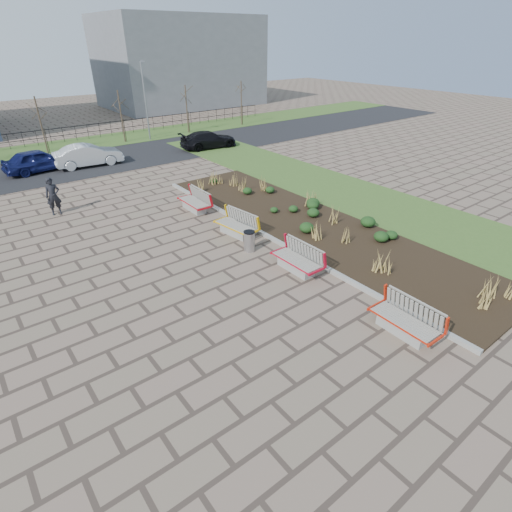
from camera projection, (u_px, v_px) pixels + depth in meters
ground at (279, 337)px, 11.65m from camera, size 120.00×120.00×0.00m
planting_bed at (310, 225)px, 18.45m from camera, size 4.50×18.00×0.10m
planting_curb at (272, 238)px, 17.18m from camera, size 0.16×18.00×0.15m
grass_verge_near at (375, 203)px, 21.02m from camera, size 5.00×38.00×0.04m
grass_verge_far at (43, 149)px, 30.99m from camera, size 80.00×5.00×0.04m
road at (65, 167)px, 26.85m from camera, size 80.00×7.00×0.02m
bench_a at (404, 319)px, 11.58m from camera, size 0.95×2.12×1.00m
bench_b at (296, 259)px, 14.75m from camera, size 0.92×2.11×1.00m
bench_c at (235, 224)px, 17.45m from camera, size 1.16×2.20×1.00m
bench_d at (194, 201)px, 19.94m from camera, size 0.92×2.11×1.00m
litter_bin at (249, 241)px, 16.15m from camera, size 0.44×0.44×0.85m
pedestrian at (53, 196)px, 19.31m from camera, size 0.73×0.53×1.85m
car_blue at (38, 160)px, 25.63m from camera, size 4.35×2.18×1.42m
car_silver at (88, 155)px, 26.73m from camera, size 4.47×1.90×1.43m
car_black at (209, 140)px, 31.09m from camera, size 4.62×2.34×1.29m
tree_c at (41, 125)px, 28.98m from camera, size 1.40×1.40×4.00m
tree_d at (121, 117)px, 32.21m from camera, size 1.40×1.40×4.00m
tree_e at (187, 109)px, 35.44m from camera, size 1.40×1.40×4.00m
tree_f at (241, 103)px, 38.67m from camera, size 1.40×1.40×4.00m
lamp_east at (146, 102)px, 32.46m from camera, size 0.24×0.60×6.00m
railing_fence at (37, 138)px, 31.73m from camera, size 44.00×0.10×1.20m
building_grey at (180, 62)px, 49.03m from camera, size 18.00×12.00×10.00m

